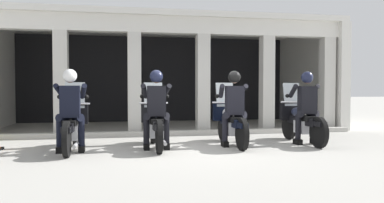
{
  "coord_description": "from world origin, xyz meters",
  "views": [
    {
      "loc": [
        -1.51,
        -7.54,
        1.21
      ],
      "look_at": [
        0.0,
        0.48,
        0.94
      ],
      "focal_mm": 35.43,
      "sensor_mm": 36.0,
      "label": 1
    }
  ],
  "objects_px": {
    "motorcycle_far_left": "(73,125)",
    "police_officer_center_right": "(234,102)",
    "motorcycle_center_left": "(155,123)",
    "motorcycle_far_right": "(300,120)",
    "police_officer_far_left": "(70,103)",
    "motorcycle_center_right": "(230,121)",
    "police_officer_center_left": "(156,102)",
    "police_officer_far_right": "(307,101)"
  },
  "relations": [
    {
      "from": "motorcycle_far_left",
      "to": "motorcycle_center_right",
      "type": "xyz_separation_m",
      "value": [
        3.27,
        0.15,
        0.0
      ]
    },
    {
      "from": "police_officer_far_left",
      "to": "motorcycle_far_right",
      "type": "xyz_separation_m",
      "value": [
        4.91,
        0.43,
        -0.44
      ]
    },
    {
      "from": "police_officer_far_right",
      "to": "police_officer_center_right",
      "type": "bearing_deg",
      "value": -179.51
    },
    {
      "from": "motorcycle_far_left",
      "to": "motorcycle_far_right",
      "type": "distance_m",
      "value": 4.91
    },
    {
      "from": "motorcycle_center_right",
      "to": "police_officer_far_right",
      "type": "relative_size",
      "value": 1.29
    },
    {
      "from": "police_officer_center_left",
      "to": "police_officer_center_right",
      "type": "xyz_separation_m",
      "value": [
        1.63,
        0.08,
        0.0
      ]
    },
    {
      "from": "motorcycle_center_left",
      "to": "police_officer_far_right",
      "type": "bearing_deg",
      "value": -7.79
    },
    {
      "from": "police_officer_center_right",
      "to": "motorcycle_far_left",
      "type": "bearing_deg",
      "value": 170.21
    },
    {
      "from": "police_officer_far_left",
      "to": "motorcycle_far_right",
      "type": "bearing_deg",
      "value": 6.33
    },
    {
      "from": "motorcycle_center_right",
      "to": "motorcycle_far_right",
      "type": "xyz_separation_m",
      "value": [
        1.63,
        -0.0,
        0.0
      ]
    },
    {
      "from": "police_officer_center_right",
      "to": "motorcycle_center_right",
      "type": "bearing_deg",
      "value": 82.35
    },
    {
      "from": "police_officer_center_left",
      "to": "motorcycle_far_right",
      "type": "height_order",
      "value": "police_officer_center_left"
    },
    {
      "from": "police_officer_far_left",
      "to": "police_officer_far_right",
      "type": "height_order",
      "value": "same"
    },
    {
      "from": "motorcycle_far_right",
      "to": "motorcycle_center_right",
      "type": "bearing_deg",
      "value": -179.51
    },
    {
      "from": "motorcycle_far_left",
      "to": "police_officer_center_right",
      "type": "distance_m",
      "value": 3.3
    },
    {
      "from": "motorcycle_center_left",
      "to": "police_officer_far_left",
      "type": "bearing_deg",
      "value": -172.28
    },
    {
      "from": "police_officer_far_left",
      "to": "motorcycle_center_left",
      "type": "xyz_separation_m",
      "value": [
        1.64,
        0.35,
        -0.44
      ]
    },
    {
      "from": "motorcycle_center_left",
      "to": "motorcycle_center_right",
      "type": "distance_m",
      "value": 1.64
    },
    {
      "from": "motorcycle_center_left",
      "to": "police_officer_center_left",
      "type": "distance_m",
      "value": 0.52
    },
    {
      "from": "police_officer_center_left",
      "to": "police_officer_far_right",
      "type": "bearing_deg",
      "value": -2.82
    },
    {
      "from": "motorcycle_far_right",
      "to": "police_officer_center_right",
      "type": "bearing_deg",
      "value": -169.67
    },
    {
      "from": "motorcycle_center_right",
      "to": "police_officer_far_left",
      "type": "bearing_deg",
      "value": -179.9
    },
    {
      "from": "motorcycle_center_right",
      "to": "motorcycle_far_right",
      "type": "height_order",
      "value": "same"
    },
    {
      "from": "motorcycle_far_left",
      "to": "police_officer_center_left",
      "type": "distance_m",
      "value": 1.71
    },
    {
      "from": "police_officer_far_left",
      "to": "motorcycle_center_left",
      "type": "height_order",
      "value": "police_officer_far_left"
    },
    {
      "from": "motorcycle_center_right",
      "to": "motorcycle_far_right",
      "type": "relative_size",
      "value": 1.0
    },
    {
      "from": "motorcycle_center_right",
      "to": "police_officer_center_right",
      "type": "bearing_deg",
      "value": -97.65
    },
    {
      "from": "police_officer_center_left",
      "to": "motorcycle_center_right",
      "type": "height_order",
      "value": "police_officer_center_left"
    },
    {
      "from": "motorcycle_far_left",
      "to": "police_officer_center_left",
      "type": "height_order",
      "value": "police_officer_center_left"
    },
    {
      "from": "police_officer_far_right",
      "to": "police_officer_far_left",
      "type": "bearing_deg",
      "value": -177.73
    },
    {
      "from": "motorcycle_center_right",
      "to": "motorcycle_far_right",
      "type": "distance_m",
      "value": 1.63
    },
    {
      "from": "police_officer_center_right",
      "to": "police_officer_far_right",
      "type": "relative_size",
      "value": 1.0
    },
    {
      "from": "motorcycle_far_left",
      "to": "police_officer_center_left",
      "type": "bearing_deg",
      "value": -6.35
    },
    {
      "from": "motorcycle_center_left",
      "to": "motorcycle_far_right",
      "type": "height_order",
      "value": "same"
    },
    {
      "from": "police_officer_center_left",
      "to": "police_officer_center_right",
      "type": "height_order",
      "value": "same"
    },
    {
      "from": "motorcycle_far_left",
      "to": "police_officer_far_right",
      "type": "distance_m",
      "value": 4.92
    },
    {
      "from": "motorcycle_far_left",
      "to": "police_officer_far_left",
      "type": "distance_m",
      "value": 0.52
    },
    {
      "from": "police_officer_far_right",
      "to": "police_officer_center_left",
      "type": "bearing_deg",
      "value": -178.0
    },
    {
      "from": "police_officer_far_left",
      "to": "police_officer_far_right",
      "type": "bearing_deg",
      "value": 3.03
    },
    {
      "from": "police_officer_center_right",
      "to": "police_officer_far_right",
      "type": "xyz_separation_m",
      "value": [
        1.63,
        -0.0,
        0.0
      ]
    },
    {
      "from": "motorcycle_center_right",
      "to": "police_officer_center_right",
      "type": "height_order",
      "value": "police_officer_center_right"
    },
    {
      "from": "motorcycle_far_left",
      "to": "motorcycle_far_right",
      "type": "relative_size",
      "value": 1.0
    }
  ]
}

